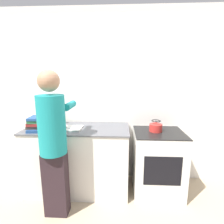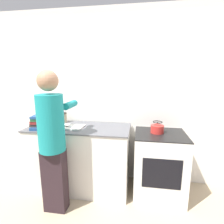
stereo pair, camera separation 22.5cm
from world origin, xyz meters
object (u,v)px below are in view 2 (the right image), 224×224
object	(u,v)px
oven	(159,165)
knife	(70,127)
cutting_board	(70,127)
canister_jar	(63,117)
person	(52,137)
kettle	(157,128)
bowl_prep	(51,120)

from	to	relation	value
oven	knife	world-z (taller)	knife
oven	cutting_board	distance (m)	1.34
canister_jar	cutting_board	bearing A→B (deg)	-49.80
person	kettle	world-z (taller)	person
cutting_board	canister_jar	size ratio (longest dim) A/B	2.52
bowl_prep	oven	bearing A→B (deg)	-6.59
knife	kettle	size ratio (longest dim) A/B	1.33
kettle	oven	bearing A→B (deg)	-36.54
oven	knife	size ratio (longest dim) A/B	3.85
cutting_board	oven	bearing A→B (deg)	1.91
canister_jar	bowl_prep	bearing A→B (deg)	-173.42
knife	bowl_prep	size ratio (longest dim) A/B	1.26
person	canister_jar	distance (m)	0.72
person	canister_jar	bearing A→B (deg)	104.72
knife	oven	bearing A→B (deg)	13.02
knife	canister_jar	bearing A→B (deg)	139.59
cutting_board	kettle	distance (m)	1.20
person	knife	world-z (taller)	person
cutting_board	canister_jar	bearing A→B (deg)	130.20
oven	kettle	xyz separation A→B (m)	(-0.05, 0.03, 0.51)
cutting_board	knife	xyz separation A→B (m)	(0.01, -0.02, 0.01)
oven	cutting_board	bearing A→B (deg)	-178.09
kettle	bowl_prep	distance (m)	1.61
person	cutting_board	distance (m)	0.44
cutting_board	bowl_prep	distance (m)	0.47
cutting_board	bowl_prep	size ratio (longest dim) A/B	2.05
person	bowl_prep	bearing A→B (deg)	119.26
bowl_prep	canister_jar	bearing A→B (deg)	6.58
bowl_prep	person	bearing A→B (deg)	-60.74
cutting_board	person	bearing A→B (deg)	-94.47
person	bowl_prep	size ratio (longest dim) A/B	9.25
person	knife	xyz separation A→B (m)	(0.05, 0.41, 0.01)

